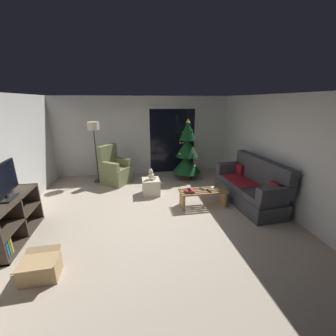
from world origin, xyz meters
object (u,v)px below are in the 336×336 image
Objects in this scene: remote_white at (212,187)px; couch at (251,187)px; coffee_table at (203,195)px; armchair at (115,170)px; teddy_bear_cream at (151,175)px; remote_graphite at (202,189)px; book_stack at (190,191)px; television at (4,182)px; remote_black at (209,191)px; ottoman at (151,187)px; floor_lamp at (94,132)px; christmas_tree at (187,153)px; cardboard_box_open_near_shelf at (40,269)px; remote_silver at (218,190)px; cell_phone at (189,190)px; media_shelf at (9,223)px.

couch is at bearing -149.18° from remote_white.
armchair reaches higher than coffee_table.
armchair is at bearing 134.38° from teddy_bear_cream.
armchair is at bearing -51.47° from remote_graphite.
armchair is (-3.26, 1.90, 0.00)m from couch.
book_stack is 3.44m from television.
ottoman is at bearing -50.32° from remote_black.
armchair is 1.23m from floor_lamp.
remote_graphite is 0.27m from remote_white.
christmas_tree reaches higher than remote_black.
floor_lamp is at bearing 175.49° from christmas_tree.
christmas_tree is (-0.01, 1.92, 0.43)m from remote_black.
coffee_table is at bearing -92.92° from christmas_tree.
remote_white is 0.30× the size of cardboard_box_open_near_shelf.
christmas_tree is at bearing 49.51° from cardboard_box_open_near_shelf.
television is (-1.55, -2.50, 0.69)m from armchair.
remote_silver is 0.69m from cell_phone.
remote_graphite is at bearing 11.11° from television.
remote_graphite is 3.45m from floor_lamp.
remote_graphite is 1.08× the size of cell_phone.
remote_white is 4.03m from media_shelf.
armchair is at bearing 138.58° from coffee_table.
media_shelf is at bearing -169.21° from coffee_table.
floor_lamp is at bearing 5.31° from remote_white.
television is (-3.32, -0.60, 0.67)m from book_stack.
floor_lamp reaches higher than couch.
remote_silver is 0.35× the size of ottoman.
armchair is 1.41m from ottoman.
remote_silver is 1.08× the size of cell_phone.
ottoman is at bearing -46.15° from remote_graphite.
remote_graphite and remote_white have the same top height.
coffee_table is 0.59× the size of christmas_tree.
coffee_table is at bearing 86.92° from remote_graphite.
remote_graphite is at bearing 155.05° from remote_silver.
book_stack is 2.60m from armchair.
floor_lamp is at bearing 137.25° from book_stack.
teddy_bear_cream is 3.10m from cardboard_box_open_near_shelf.
remote_black is at bearing -4.15° from book_stack.
remote_white is at bearing 113.68° from remote_silver.
floor_lamp reaches higher than cardboard_box_open_near_shelf.
coffee_table reaches higher than cardboard_box_open_near_shelf.
teddy_bear_cream is (0.01, -0.01, 0.33)m from ottoman.
remote_silver is (-0.82, -0.00, 0.00)m from couch.
couch is 4.50× the size of ottoman.
floor_lamp is at bearing 141.83° from coffee_table.
teddy_bear_cream reaches higher than ottoman.
ottoman reaches higher than remote_black.
cell_phone is 0.13× the size of armchair.
couch is 1.80× the size of coffee_table.
armchair is 2.57× the size of ottoman.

